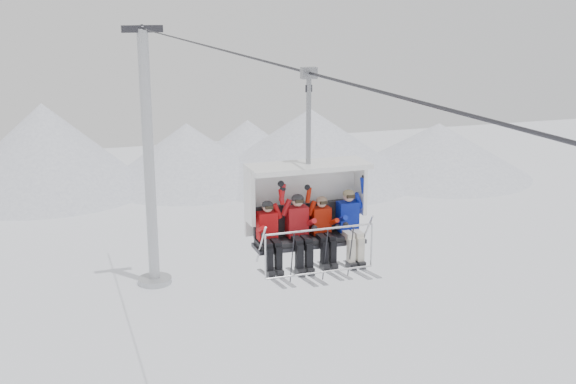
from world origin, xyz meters
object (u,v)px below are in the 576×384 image
object	(u,v)px
chairlift_carrier	(306,201)
skier_far_left	(269,234)
lift_tower_right	(150,178)
skier_center_left	(299,229)
skier_far_right	(350,223)
skier_center_right	(323,228)

from	to	relation	value
chairlift_carrier	skier_far_left	distance (m)	1.07
lift_tower_right	chairlift_carrier	xyz separation A→B (m)	(0.00, -23.12, 4.91)
chairlift_carrier	skier_far_left	bearing A→B (deg)	-160.54
skier_center_left	skier_far_right	xyz separation A→B (m)	(1.11, -0.00, -0.00)
skier_center_left	skier_far_right	distance (m)	1.11
lift_tower_right	skier_far_left	size ratio (longest dim) A/B	7.99
chairlift_carrier	lift_tower_right	bearing A→B (deg)	90.00
skier_center_right	skier_far_right	size ratio (longest dim) A/B	1.00
skier_far_left	skier_center_right	size ratio (longest dim) A/B	1.00
lift_tower_right	chairlift_carrier	size ratio (longest dim) A/B	3.38
lift_tower_right	skier_center_right	xyz separation A→B (m)	(0.26, -23.44, 4.40)
skier_far_left	skier_center_left	bearing A→B (deg)	0.95
skier_center_left	skier_far_right	size ratio (longest dim) A/B	1.00
skier_far_left	skier_far_right	world-z (taller)	skier_far_right
skier_center_right	skier_center_left	bearing A→B (deg)	178.65
skier_far_right	skier_center_left	bearing A→B (deg)	179.99
chairlift_carrier	skier_center_right	bearing A→B (deg)	-50.49
skier_far_left	skier_far_right	distance (m)	1.74
lift_tower_right	skier_far_right	world-z (taller)	lift_tower_right
chairlift_carrier	skier_far_right	xyz separation A→B (m)	(0.85, -0.30, -0.47)
skier_far_left	skier_far_right	xyz separation A→B (m)	(1.74, 0.01, 0.04)
skier_far_left	skier_center_right	distance (m)	1.15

